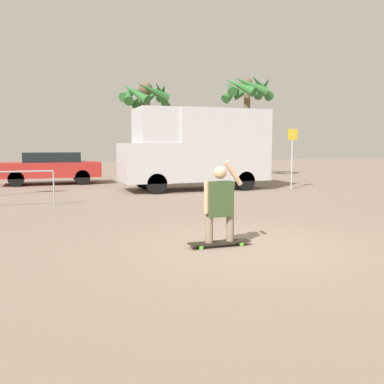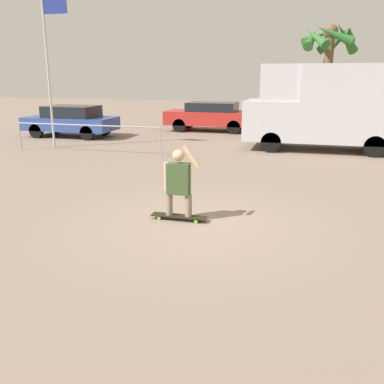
{
  "view_description": "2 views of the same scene",
  "coord_description": "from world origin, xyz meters",
  "px_view_note": "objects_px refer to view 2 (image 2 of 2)",
  "views": [
    {
      "loc": [
        -3.37,
        -6.78,
        1.81
      ],
      "look_at": [
        -0.63,
        0.92,
        0.91
      ],
      "focal_mm": 40.0,
      "sensor_mm": 36.0,
      "label": 1
    },
    {
      "loc": [
        2.05,
        -7.75,
        2.86
      ],
      "look_at": [
        -0.23,
        0.55,
        0.49
      ],
      "focal_mm": 40.0,
      "sensor_mm": 36.0,
      "label": 2
    }
  ],
  "objects_px": {
    "person_skateboarder": "(178,180)",
    "flagpole": "(49,60)",
    "palm_tree_center_background": "(330,45)",
    "skateboard": "(179,216)",
    "parked_car_red": "(211,116)",
    "parked_car_blue": "(71,120)",
    "camper_van": "(328,105)"
  },
  "relations": [
    {
      "from": "person_skateboarder",
      "to": "flagpole",
      "type": "bearing_deg",
      "value": 135.61
    },
    {
      "from": "palm_tree_center_background",
      "to": "flagpole",
      "type": "relative_size",
      "value": 0.97
    },
    {
      "from": "skateboard",
      "to": "person_skateboarder",
      "type": "bearing_deg",
      "value": 180.0
    },
    {
      "from": "person_skateboarder",
      "to": "palm_tree_center_background",
      "type": "distance_m",
      "value": 19.53
    },
    {
      "from": "parked_car_red",
      "to": "flagpole",
      "type": "xyz_separation_m",
      "value": [
        -4.86,
        -6.74,
        2.6
      ]
    },
    {
      "from": "flagpole",
      "to": "palm_tree_center_background",
      "type": "bearing_deg",
      "value": 47.59
    },
    {
      "from": "skateboard",
      "to": "person_skateboarder",
      "type": "xyz_separation_m",
      "value": [
        -0.0,
        0.0,
        0.77
      ]
    },
    {
      "from": "skateboard",
      "to": "flagpole",
      "type": "height_order",
      "value": "flagpole"
    },
    {
      "from": "person_skateboarder",
      "to": "skateboard",
      "type": "bearing_deg",
      "value": -0.0
    },
    {
      "from": "parked_car_red",
      "to": "parked_car_blue",
      "type": "height_order",
      "value": "parked_car_red"
    },
    {
      "from": "person_skateboarder",
      "to": "flagpole",
      "type": "relative_size",
      "value": 0.25
    },
    {
      "from": "camper_van",
      "to": "parked_car_red",
      "type": "bearing_deg",
      "value": 140.72
    },
    {
      "from": "skateboard",
      "to": "parked_car_blue",
      "type": "height_order",
      "value": "parked_car_blue"
    },
    {
      "from": "person_skateboarder",
      "to": "parked_car_red",
      "type": "distance_m",
      "value": 14.23
    },
    {
      "from": "skateboard",
      "to": "palm_tree_center_background",
      "type": "distance_m",
      "value": 19.69
    },
    {
      "from": "skateboard",
      "to": "parked_car_red",
      "type": "distance_m",
      "value": 14.25
    },
    {
      "from": "parked_car_blue",
      "to": "flagpole",
      "type": "bearing_deg",
      "value": -70.66
    },
    {
      "from": "person_skateboarder",
      "to": "camper_van",
      "type": "bearing_deg",
      "value": 72.08
    },
    {
      "from": "parked_car_red",
      "to": "flagpole",
      "type": "relative_size",
      "value": 0.78
    },
    {
      "from": "parked_car_red",
      "to": "flagpole",
      "type": "distance_m",
      "value": 8.7
    },
    {
      "from": "person_skateboarder",
      "to": "parked_car_blue",
      "type": "xyz_separation_m",
      "value": [
        -8.45,
        10.21,
        -0.08
      ]
    },
    {
      "from": "skateboard",
      "to": "camper_van",
      "type": "xyz_separation_m",
      "value": [
        3.04,
        9.41,
        1.66
      ]
    },
    {
      "from": "camper_van",
      "to": "flagpole",
      "type": "bearing_deg",
      "value": -168.39
    },
    {
      "from": "flagpole",
      "to": "person_skateboarder",
      "type": "bearing_deg",
      "value": -44.39
    },
    {
      "from": "parked_car_red",
      "to": "palm_tree_center_background",
      "type": "distance_m",
      "value": 8.44
    },
    {
      "from": "camper_van",
      "to": "palm_tree_center_background",
      "type": "distance_m",
      "value": 9.89
    },
    {
      "from": "camper_van",
      "to": "palm_tree_center_background",
      "type": "height_order",
      "value": "palm_tree_center_background"
    },
    {
      "from": "person_skateboarder",
      "to": "parked_car_red",
      "type": "bearing_deg",
      "value": 100.38
    },
    {
      "from": "camper_van",
      "to": "parked_car_blue",
      "type": "bearing_deg",
      "value": 176.06
    },
    {
      "from": "parked_car_red",
      "to": "parked_car_blue",
      "type": "relative_size",
      "value": 1.07
    },
    {
      "from": "skateboard",
      "to": "parked_car_blue",
      "type": "xyz_separation_m",
      "value": [
        -8.45,
        10.21,
        0.69
      ]
    },
    {
      "from": "person_skateboarder",
      "to": "camper_van",
      "type": "height_order",
      "value": "camper_van"
    }
  ]
}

